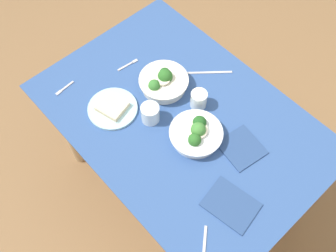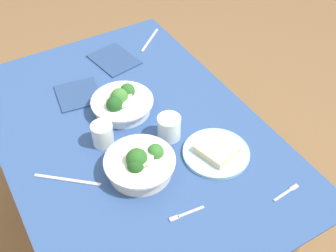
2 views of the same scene
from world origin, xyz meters
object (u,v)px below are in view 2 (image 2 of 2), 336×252
at_px(napkin_folded_lower, 79,94).
at_px(water_glass_center, 169,127).
at_px(bread_side_plate, 216,152).
at_px(napkin_folded_upper, 114,59).
at_px(table_knife_right, 150,40).
at_px(broccoli_bowl_far, 122,103).
at_px(fork_by_far_bowl, 287,192).
at_px(table_knife_left, 68,180).
at_px(broccoli_bowl_near, 140,164).
at_px(water_glass_side, 103,135).
at_px(fork_by_near_bowl, 186,214).

bearing_deg(napkin_folded_lower, water_glass_center, 27.00).
bearing_deg(bread_side_plate, napkin_folded_upper, -174.37).
distance_m(table_knife_right, napkin_folded_upper, 0.20).
relative_size(broccoli_bowl_far, fork_by_far_bowl, 2.23).
relative_size(fork_by_far_bowl, table_knife_left, 0.47).
relative_size(broccoli_bowl_near, bread_side_plate, 1.02).
xyz_separation_m(bread_side_plate, water_glass_center, (-0.15, -0.09, 0.03)).
height_order(water_glass_center, water_glass_side, water_glass_center).
relative_size(fork_by_far_bowl, napkin_folded_upper, 0.52).
height_order(broccoli_bowl_near, fork_by_near_bowl, broccoli_bowl_near).
xyz_separation_m(broccoli_bowl_far, fork_by_far_bowl, (0.58, 0.26, -0.03)).
bearing_deg(water_glass_center, napkin_folded_upper, 176.82).
bearing_deg(napkin_folded_lower, water_glass_side, -4.07).
relative_size(broccoli_bowl_near, fork_by_near_bowl, 1.98).
bearing_deg(water_glass_side, fork_by_near_bowl, 12.79).
relative_size(broccoli_bowl_near, table_knife_left, 1.04).
height_order(fork_by_near_bowl, napkin_folded_upper, napkin_folded_upper).
height_order(fork_by_far_bowl, fork_by_near_bowl, same).
xyz_separation_m(broccoli_bowl_near, fork_by_far_bowl, (0.29, 0.34, -0.04)).
bearing_deg(broccoli_bowl_near, fork_by_near_bowl, 10.34).
xyz_separation_m(bread_side_plate, water_glass_side, (-0.23, -0.29, 0.03)).
height_order(water_glass_center, napkin_folded_lower, water_glass_center).
bearing_deg(bread_side_plate, fork_by_far_bowl, 22.04).
bearing_deg(water_glass_center, fork_by_near_bowl, -21.86).
height_order(broccoli_bowl_far, napkin_folded_upper, broccoli_bowl_far).
bearing_deg(fork_by_far_bowl, broccoli_bowl_far, 109.86).
bearing_deg(fork_by_near_bowl, broccoli_bowl_near, -73.73).
distance_m(bread_side_plate, fork_by_near_bowl, 0.25).
bearing_deg(fork_by_near_bowl, table_knife_left, -43.47).
xyz_separation_m(bread_side_plate, napkin_folded_upper, (-0.64, -0.06, -0.01)).
height_order(water_glass_side, table_knife_left, water_glass_side).
bearing_deg(water_glass_center, table_knife_right, 157.64).
height_order(bread_side_plate, fork_by_near_bowl, bread_side_plate).
distance_m(fork_by_near_bowl, table_knife_right, 0.91).
xyz_separation_m(water_glass_center, napkin_folded_lower, (-0.36, -0.18, -0.04)).
bearing_deg(bread_side_plate, broccoli_bowl_far, -153.64).
height_order(water_glass_center, fork_by_far_bowl, water_glass_center).
distance_m(water_glass_side, napkin_folded_lower, 0.28).
distance_m(broccoli_bowl_far, napkin_folded_upper, 0.32).
relative_size(broccoli_bowl_far, water_glass_side, 2.80).
bearing_deg(table_knife_left, water_glass_center, -138.67).
relative_size(fork_by_near_bowl, napkin_folded_lower, 0.69).
height_order(broccoli_bowl_far, napkin_folded_lower, broccoli_bowl_far).
bearing_deg(table_knife_left, fork_by_far_bowl, -173.88).
xyz_separation_m(fork_by_far_bowl, napkin_folded_lower, (-0.74, -0.37, 0.00)).
xyz_separation_m(water_glass_center, table_knife_right, (-0.55, 0.23, -0.04)).
height_order(bread_side_plate, fork_by_far_bowl, bread_side_plate).
distance_m(broccoli_bowl_far, broccoli_bowl_near, 0.29).
bearing_deg(broccoli_bowl_far, napkin_folded_lower, -147.53).
relative_size(bread_side_plate, water_glass_side, 2.75).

